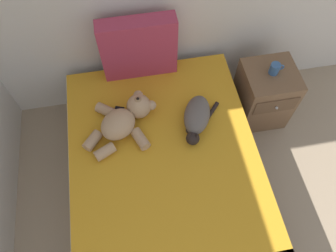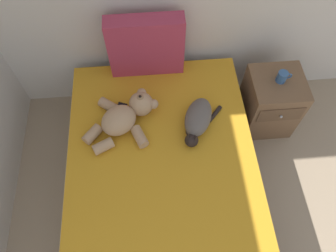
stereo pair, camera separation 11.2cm
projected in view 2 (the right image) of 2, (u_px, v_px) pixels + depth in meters
bed at (163, 180)px, 2.50m from camera, size 1.41×2.00×0.53m
patterned_cushion at (146, 46)px, 2.49m from camera, size 0.59×0.14×0.53m
cat at (198, 120)px, 2.38m from camera, size 0.36×0.42×0.15m
teddy_bear at (125, 116)px, 2.38m from camera, size 0.58×0.51×0.20m
cell_phone at (120, 111)px, 2.50m from camera, size 0.12×0.16×0.01m
nightstand at (270, 103)px, 2.82m from camera, size 0.44×0.45×0.60m
mug at (282, 77)px, 2.53m from camera, size 0.12×0.08×0.09m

